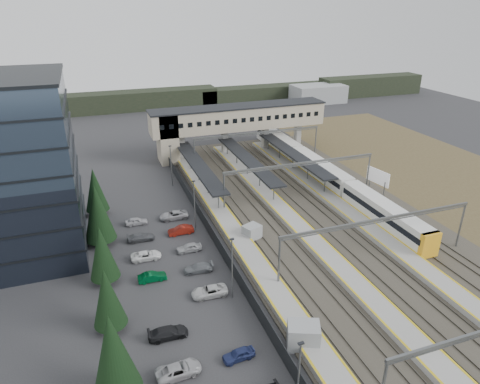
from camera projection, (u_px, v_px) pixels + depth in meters
name	position (u px, v px, depth m)	size (l,w,h in m)	color
ground	(268.00, 252.00, 60.57)	(220.00, 220.00, 0.00)	#2B2B2D
conifer_row	(104.00, 267.00, 48.55)	(4.42, 49.82, 9.50)	black
car_park	(187.00, 296.00, 50.46)	(10.59, 44.70, 1.29)	silver
lampposts	(210.00, 230.00, 57.43)	(0.50, 53.25, 8.07)	slate
fence	(214.00, 236.00, 62.48)	(0.08, 90.00, 2.00)	#26282B
relay_cabin_near	(303.00, 336.00, 43.41)	(3.91, 3.46, 2.70)	#929597
relay_cabin_far	(252.00, 232.00, 63.36)	(3.04, 2.83, 2.23)	#929597
rail_corridor	(310.00, 224.00, 67.61)	(34.00, 90.00, 0.92)	#3B362E
canopies	(248.00, 159.00, 84.35)	(23.10, 30.00, 3.28)	black
footbridge	(227.00, 121.00, 95.84)	(40.40, 6.40, 11.20)	tan
gantries	(334.00, 193.00, 64.38)	(28.40, 62.28, 7.17)	slate
train	(321.00, 171.00, 83.68)	(2.90, 60.60, 3.65)	silver
billboard	(378.00, 177.00, 78.30)	(1.04, 5.31, 4.44)	slate
treeline_far	(227.00, 96.00, 146.07)	(170.00, 19.00, 7.00)	black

